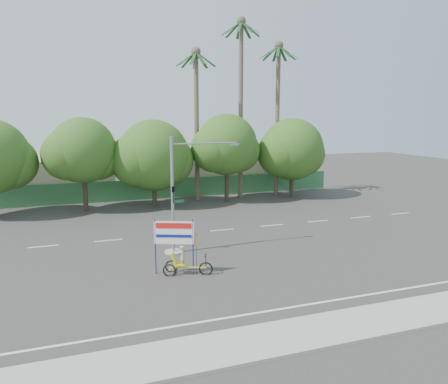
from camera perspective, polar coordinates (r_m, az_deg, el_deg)
name	(u,v)px	position (r m, az deg, el deg)	size (l,w,h in m)	color
ground	(236,270)	(23.88, 1.58, -10.09)	(120.00, 120.00, 0.00)	#33302D
sidewalk_near	(307,333)	(17.67, 10.83, -17.62)	(50.00, 2.40, 0.12)	gray
fence	(158,189)	(43.77, -8.63, 0.41)	(38.00, 0.08, 2.00)	#336B3D
building_left	(51,178)	(47.35, -21.70, 1.76)	(12.00, 8.00, 4.00)	beige
building_right	(219,172)	(50.01, -0.62, 2.64)	(14.00, 8.00, 3.60)	beige
tree_left	(82,153)	(39.05, -18.02, 4.89)	(6.66, 5.60, 8.07)	#473828
tree_center	(153,157)	(39.72, -9.28, 4.47)	(7.62, 6.40, 7.85)	#473828
tree_right	(226,147)	(41.48, 0.29, 5.90)	(6.90, 5.80, 8.36)	#473828
tree_far_right	(292,151)	(44.40, 8.85, 5.28)	(7.38, 6.20, 7.94)	#473828
palm_tall	(241,92)	(43.57, 2.21, 12.97)	(3.73, 3.79, 17.45)	#70604C
palm_mid	(278,103)	(45.16, 7.01, 11.44)	(3.73, 3.79, 15.45)	#70604C
palm_short	(197,108)	(42.05, -3.61, 10.88)	(3.73, 3.79, 14.45)	#70604C
traffic_signal	(178,205)	(26.13, -6.07, -1.72)	(4.72, 1.10, 7.00)	gray
trike_billboard	(180,252)	(22.93, -5.79, -7.82)	(2.83, 1.41, 2.99)	black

